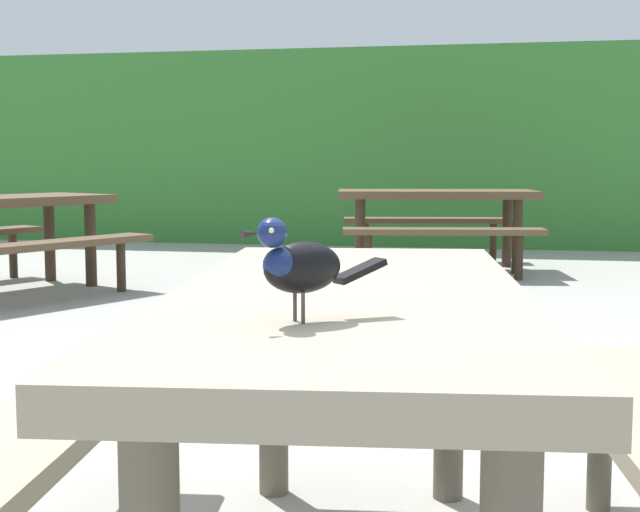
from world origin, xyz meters
The scene contains 4 objects.
hedge_wall centered at (0.00, 9.14, 1.16)m, with size 28.00×1.29×2.32m, color #387A33.
picnic_table_foreground centered at (-0.27, -0.09, 0.56)m, with size 1.88×1.90×0.74m.
bird_grackle centered at (-0.29, -0.53, 0.84)m, with size 0.23×0.21×0.18m.
picnic_table_mid_right centered at (-0.57, 6.38, 0.56)m, with size 1.97×1.94×0.74m.
Camera 1 is at (0.06, -2.05, 1.02)m, focal length 51.00 mm.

